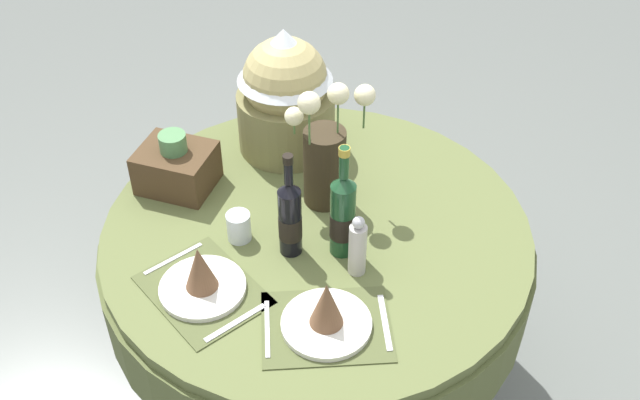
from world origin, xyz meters
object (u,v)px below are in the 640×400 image
Objects in this scene: dining_table at (317,261)px; pepper_mill at (358,247)px; flower_vase at (325,156)px; wine_bottle_right at (290,217)px; gift_tub_back_left at (285,88)px; wine_bottle_left at (343,214)px; place_setting_left at (201,279)px; tumbler_near_right at (239,227)px; woven_basket_side_left at (176,166)px; place_setting_right at (326,315)px.

dining_table is 0.32m from pepper_mill.
flower_vase is 1.24× the size of wine_bottle_right.
wine_bottle_right is 0.53m from gift_tub_back_left.
dining_table is 3.07× the size of flower_vase.
wine_bottle_left is 0.84× the size of gift_tub_back_left.
tumbler_near_right is at bearing 87.03° from place_setting_left.
woven_basket_side_left is (-0.25, -0.31, -0.15)m from gift_tub_back_left.
wine_bottle_right is 0.48m from woven_basket_side_left.
wine_bottle_left is at bearing 18.87° from wine_bottle_right.
tumbler_near_right is at bearing -86.43° from gift_tub_back_left.
dining_table is 3.00× the size of gift_tub_back_left.
flower_vase is 1.89× the size of woven_basket_side_left.
dining_table is at bearing -83.04° from flower_vase.
gift_tub_back_left is at bearing 127.58° from wine_bottle_left.
dining_table is at bearing -57.49° from gift_tub_back_left.
flower_vase is 0.23m from wine_bottle_left.
pepper_mill is (0.06, -0.07, -0.05)m from wine_bottle_left.
wine_bottle_right is (-0.04, -0.12, 0.28)m from dining_table.
wine_bottle_right is 1.52× the size of woven_basket_side_left.
wine_bottle_right is (0.17, 0.23, 0.08)m from place_setting_left.
wine_bottle_right reaches higher than place_setting_left.
tumbler_near_right is (-0.20, -0.12, 0.19)m from dining_table.
place_setting_right is 0.23m from pepper_mill.
wine_bottle_right is at bearing 174.67° from pepper_mill.
dining_table is 3.10× the size of place_setting_left.
dining_table is at bearing 58.55° from place_setting_left.
wine_bottle_left reaches higher than place_setting_right.
gift_tub_back_left is (-0.40, 0.50, 0.14)m from pepper_mill.
place_setting_right is at bearing -71.19° from flower_vase.
gift_tub_back_left is 1.94× the size of woven_basket_side_left.
wine_bottle_left is (0.10, -0.07, 0.29)m from dining_table.
flower_vase reaches higher than dining_table.
place_setting_left is 0.44m from pepper_mill.
woven_basket_side_left is (-0.45, 0.17, -0.05)m from wine_bottle_right.
woven_basket_side_left is at bearing 159.52° from wine_bottle_right.
gift_tub_back_left reaches higher than tumbler_near_right.
place_setting_left is 0.23m from tumbler_near_right.
tumbler_near_right is at bearing -149.30° from dining_table.
tumbler_near_right is 0.40× the size of woven_basket_side_left.
tumbler_near_right is 0.33m from woven_basket_side_left.
pepper_mill is at bearing -2.96° from tumbler_near_right.
dining_table is 5.82× the size of woven_basket_side_left.
flower_vase is 1.16× the size of wine_bottle_left.
wine_bottle_left is 0.10m from pepper_mill.
tumbler_near_right is 0.45× the size of pepper_mill.
woven_basket_side_left reaches higher than place_setting_left.
gift_tub_back_left reaches higher than place_setting_right.
woven_basket_side_left reaches higher than dining_table.
gift_tub_back_left reaches higher than wine_bottle_left.
place_setting_left is at bearing -138.73° from wine_bottle_left.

